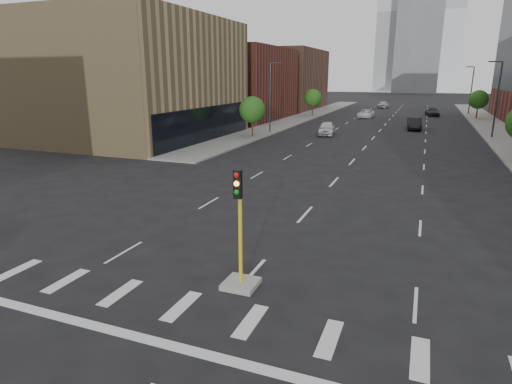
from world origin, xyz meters
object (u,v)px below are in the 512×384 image
Objects in this scene: car_mid_right at (414,124)px; car_deep_right at (432,112)px; car_far_left at (366,114)px; median_traffic_signal at (240,262)px; car_near_left at (327,128)px; car_distant at (383,105)px.

car_deep_right is (2.51, 23.56, -0.08)m from car_mid_right.
car_deep_right reaches higher than car_far_left.
median_traffic_signal is 66.81m from car_far_left.
car_near_left is at bearing -90.88° from car_far_left.
car_near_left is 0.95× the size of car_far_left.
median_traffic_signal is at bearing -99.24° from car_mid_right.
median_traffic_signal is at bearing -82.98° from car_distant.
car_mid_right is 17.43m from car_far_left.
car_distant is (-10.52, 17.23, 0.06)m from car_deep_right.
car_distant is (2.31, 50.62, -0.03)m from car_near_left.
car_far_left is at bearing -149.79° from car_deep_right.
car_mid_right reaches higher than car_far_left.
car_far_left is at bearing -86.64° from car_distant.
car_near_left reaches higher than car_far_left.
car_far_left is 13.96m from car_deep_right.
car_near_left is 50.67m from car_distant.
car_mid_right is 41.57m from car_distant.
car_near_left is 0.98× the size of car_mid_right.
median_traffic_signal is 0.85× the size of car_mid_right.
car_near_left is at bearing -87.87° from car_distant.
median_traffic_signal reaches higher than car_far_left.
car_mid_right is at bearing -102.94° from car_deep_right.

